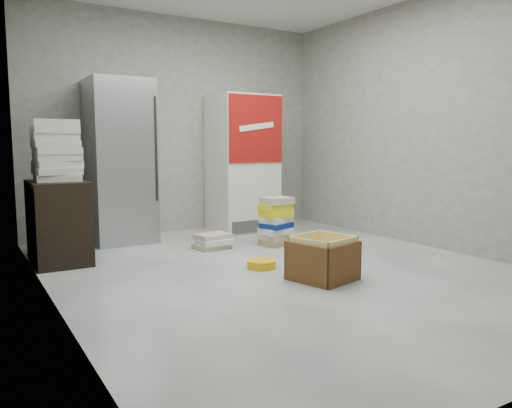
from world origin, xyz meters
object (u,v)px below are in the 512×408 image
object	(u,v)px
coke_cooler	(243,163)
phonebook_stack_main	(276,221)
wood_shelf	(58,222)
steel_fridge	(120,162)
cardboard_box	(323,262)

from	to	relation	value
coke_cooler	phonebook_stack_main	xyz separation A→B (m)	(-0.20, -1.13, -0.63)
coke_cooler	wood_shelf	xyz separation A→B (m)	(-2.48, -0.72, -0.50)
steel_fridge	cardboard_box	xyz separation A→B (m)	(0.99, -2.58, -0.79)
cardboard_box	coke_cooler	bearing A→B (deg)	61.31
coke_cooler	wood_shelf	bearing A→B (deg)	-163.72
phonebook_stack_main	coke_cooler	bearing A→B (deg)	67.74
coke_cooler	cardboard_box	world-z (taller)	coke_cooler
coke_cooler	cardboard_box	distance (m)	2.76
steel_fridge	wood_shelf	xyz separation A→B (m)	(-0.83, -0.73, -0.55)
coke_cooler	phonebook_stack_main	world-z (taller)	coke_cooler
steel_fridge	cardboard_box	size ratio (longest dim) A/B	3.34
coke_cooler	phonebook_stack_main	distance (m)	1.31
phonebook_stack_main	cardboard_box	distance (m)	1.52
phonebook_stack_main	cardboard_box	world-z (taller)	phonebook_stack_main
coke_cooler	cardboard_box	xyz separation A→B (m)	(-0.66, -2.57, -0.75)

